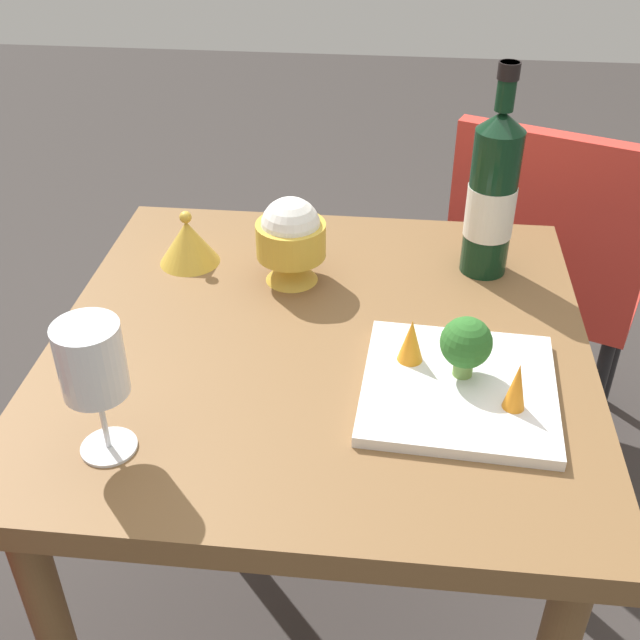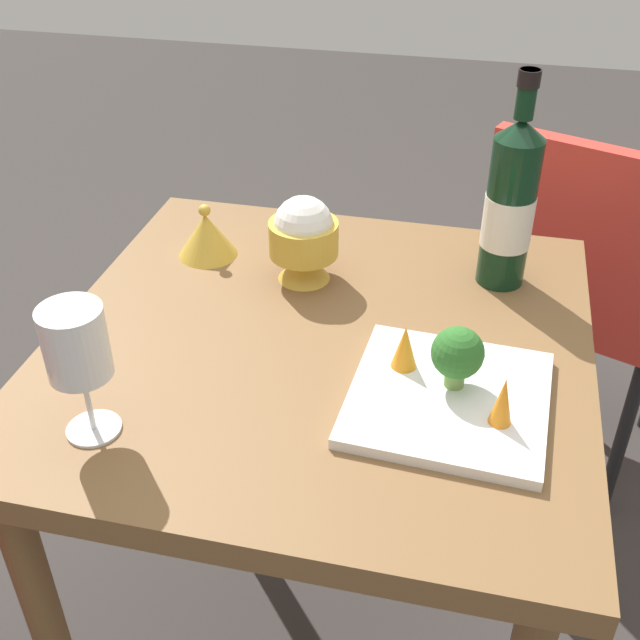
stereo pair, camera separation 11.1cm
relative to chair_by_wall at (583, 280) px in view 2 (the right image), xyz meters
name	(u,v)px [view 2 (the right image)]	position (x,y,z in m)	size (l,w,h in m)	color
ground_plane	(320,637)	(0.43, 0.60, -0.53)	(8.00, 8.00, 0.00)	#383330
dining_table	(320,392)	(0.43, 0.60, 0.10)	(0.77, 0.77, 0.73)	brown
chair_by_wall	(583,280)	(0.00, 0.00, 0.00)	(0.52, 0.52, 0.85)	red
wine_bottle	(510,204)	(0.18, 0.38, 0.34)	(0.08, 0.08, 0.34)	black
wine_glass	(76,346)	(0.66, 0.85, 0.33)	(0.08, 0.08, 0.18)	white
rice_bowl	(304,238)	(0.49, 0.45, 0.28)	(0.11, 0.11, 0.14)	gold
rice_bowl_lid	(207,235)	(0.67, 0.41, 0.24)	(0.10, 0.10, 0.09)	gold
serving_plate	(448,398)	(0.24, 0.70, 0.21)	(0.26, 0.26, 0.02)	white
broccoli_floret	(457,354)	(0.23, 0.69, 0.27)	(0.07, 0.07, 0.09)	#729E4C
carrot_garnish_left	(503,401)	(0.17, 0.74, 0.25)	(0.03, 0.03, 0.07)	orange
carrot_garnish_right	(405,347)	(0.30, 0.66, 0.25)	(0.03, 0.03, 0.06)	orange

